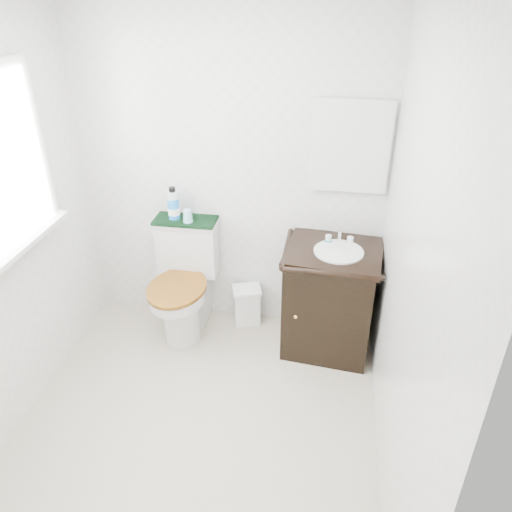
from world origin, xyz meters
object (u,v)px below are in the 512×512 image
(vanity, at_px, (330,298))
(trash_bin, at_px, (247,305))
(cup, at_px, (188,216))
(mouthwash_bottle, at_px, (173,204))
(toilet, at_px, (185,286))

(vanity, distance_m, trash_bin, 0.72)
(vanity, bearing_deg, cup, 171.93)
(trash_bin, xyz_separation_m, mouthwash_bottle, (-0.53, -0.01, 0.83))
(vanity, bearing_deg, mouthwash_bottle, 170.73)
(toilet, height_order, mouthwash_bottle, mouthwash_bottle)
(cup, bearing_deg, mouthwash_bottle, 160.14)
(vanity, xyz_separation_m, mouthwash_bottle, (-1.17, 0.19, 0.56))
(mouthwash_bottle, bearing_deg, cup, -19.86)
(vanity, xyz_separation_m, cup, (-1.06, 0.15, 0.49))
(toilet, bearing_deg, trash_bin, 16.78)
(vanity, xyz_separation_m, trash_bin, (-0.64, 0.20, -0.27))
(mouthwash_bottle, relative_size, cup, 2.65)
(mouthwash_bottle, bearing_deg, vanity, -9.27)
(trash_bin, distance_m, cup, 0.87)
(vanity, relative_size, cup, 10.12)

